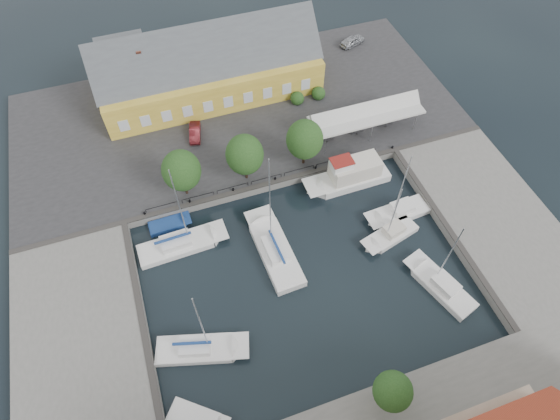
% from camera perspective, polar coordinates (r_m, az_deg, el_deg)
% --- Properties ---
extents(ground, '(140.00, 140.00, 0.00)m').
position_cam_1_polar(ground, '(48.88, 2.32, -6.42)').
color(ground, black).
rests_on(ground, ground).
extents(north_quay, '(56.00, 26.00, 1.00)m').
position_cam_1_polar(north_quay, '(62.42, -5.22, 11.45)').
color(north_quay, '#2D2D30').
rests_on(north_quay, ground).
extents(west_quay, '(12.00, 24.00, 1.00)m').
position_cam_1_polar(west_quay, '(48.13, -23.01, -15.08)').
color(west_quay, slate).
rests_on(west_quay, ground).
extents(east_quay, '(12.00, 24.00, 1.00)m').
position_cam_1_polar(east_quay, '(56.36, 24.54, -0.89)').
color(east_quay, slate).
rests_on(east_quay, ground).
extents(quay_edge_fittings, '(56.00, 24.72, 0.40)m').
position_cam_1_polar(quay_edge_fittings, '(50.34, 0.49, -1.37)').
color(quay_edge_fittings, '#383533').
rests_on(quay_edge_fittings, north_quay).
extents(warehouse, '(28.56, 14.00, 9.55)m').
position_cam_1_polar(warehouse, '(63.65, -9.22, 16.53)').
color(warehouse, gold).
rests_on(warehouse, north_quay).
extents(tent_canopy, '(14.00, 4.00, 2.83)m').
position_cam_1_polar(tent_canopy, '(58.42, 10.51, 11.34)').
color(tent_canopy, silver).
rests_on(tent_canopy, north_quay).
extents(quay_trees, '(18.20, 4.20, 6.30)m').
position_cam_1_polar(quay_trees, '(51.38, -4.33, 6.75)').
color(quay_trees, black).
rests_on(quay_trees, north_quay).
extents(car_silver, '(4.32, 2.84, 1.37)m').
position_cam_1_polar(car_silver, '(73.71, 8.83, 19.73)').
color(car_silver, '#B0B3B8').
rests_on(car_silver, north_quay).
extents(car_red, '(2.12, 3.86, 1.21)m').
position_cam_1_polar(car_red, '(59.24, -10.33, 9.31)').
color(car_red, '#5A1419').
rests_on(car_red, north_quay).
extents(center_sailboat, '(3.60, 10.62, 14.11)m').
position_cam_1_polar(center_sailboat, '(49.13, -0.64, -5.00)').
color(center_sailboat, white).
rests_on(center_sailboat, ground).
extents(trawler, '(10.36, 3.19, 5.00)m').
position_cam_1_polar(trawler, '(54.85, 8.53, 4.10)').
color(trawler, white).
rests_on(trawler, ground).
extents(east_boat_a, '(7.45, 2.85, 10.49)m').
position_cam_1_polar(east_boat_a, '(53.56, 14.19, -0.38)').
color(east_boat_a, white).
rests_on(east_boat_a, ground).
extents(east_boat_b, '(6.86, 3.75, 9.28)m').
position_cam_1_polar(east_boat_b, '(51.65, 13.30, -3.05)').
color(east_boat_b, white).
rests_on(east_boat_b, ground).
extents(east_boat_c, '(4.81, 8.27, 10.29)m').
position_cam_1_polar(east_boat_c, '(49.90, 18.97, -8.79)').
color(east_boat_c, white).
rests_on(east_boat_c, ground).
extents(west_boat_a, '(9.71, 3.08, 12.55)m').
position_cam_1_polar(west_boat_a, '(50.71, -11.99, -4.20)').
color(west_boat_a, white).
rests_on(west_boat_a, ground).
extents(west_boat_d, '(8.86, 4.82, 11.47)m').
position_cam_1_polar(west_boat_d, '(45.32, -9.71, -16.41)').
color(west_boat_d, white).
rests_on(west_boat_d, ground).
extents(launch_sw, '(5.33, 4.78, 0.98)m').
position_cam_1_polar(launch_sw, '(43.85, -10.01, -23.82)').
color(launch_sw, white).
rests_on(launch_sw, ground).
extents(launch_nw, '(4.69, 1.95, 0.88)m').
position_cam_1_polar(launch_nw, '(52.64, -13.33, -1.80)').
color(launch_nw, navy).
rests_on(launch_nw, ground).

